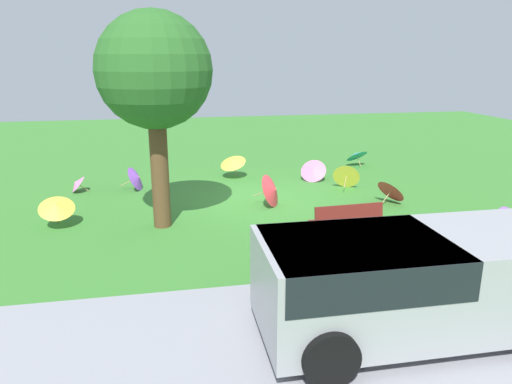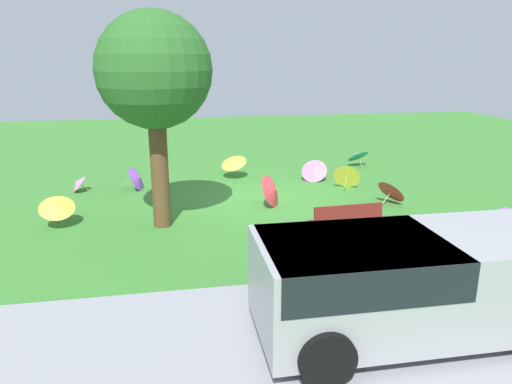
% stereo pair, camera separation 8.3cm
% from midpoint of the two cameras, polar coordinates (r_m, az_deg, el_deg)
% --- Properties ---
extents(ground, '(40.00, 40.00, 0.00)m').
position_cam_midpoint_polar(ground, '(13.91, -0.07, -0.96)').
color(ground, '#387A2D').
extents(road_strip, '(40.00, 3.90, 0.01)m').
position_cam_midpoint_polar(road_strip, '(7.57, 10.69, -16.58)').
color(road_strip, gray).
rests_on(road_strip, ground).
extents(van_dark, '(4.61, 2.15, 1.53)m').
position_cam_midpoint_polar(van_dark, '(7.43, 16.97, -9.69)').
color(van_dark, '#99999E').
rests_on(van_dark, ground).
extents(park_bench, '(1.62, 0.56, 0.90)m').
position_cam_midpoint_polar(park_bench, '(10.88, 10.51, -3.53)').
color(park_bench, maroon).
rests_on(park_bench, ground).
extents(shade_tree, '(2.67, 2.67, 5.06)m').
position_cam_midpoint_polar(shade_tree, '(11.37, -12.27, 13.72)').
color(shade_tree, brown).
rests_on(shade_tree, ground).
extents(parasol_red_0, '(0.93, 1.03, 0.75)m').
position_cam_midpoint_polar(parasol_red_0, '(14.02, 15.74, 0.24)').
color(parasol_red_0, tan).
rests_on(parasol_red_0, ground).
extents(parasol_pink_0, '(0.60, 0.64, 0.55)m').
position_cam_midpoint_polar(parasol_pink_0, '(15.65, -20.78, 0.99)').
color(parasol_pink_0, tan).
rests_on(parasol_pink_0, ground).
extents(parasol_purple_1, '(0.68, 0.66, 0.60)m').
position_cam_midpoint_polar(parasol_purple_1, '(12.90, 27.77, -2.83)').
color(parasol_purple_1, tan).
rests_on(parasol_purple_1, ground).
extents(parasol_teal_0, '(1.06, 1.03, 0.72)m').
position_cam_midpoint_polar(parasol_teal_0, '(18.60, 11.75, 4.39)').
color(parasol_teal_0, tan).
rests_on(parasol_teal_0, ground).
extents(parasol_red_1, '(0.97, 1.07, 0.94)m').
position_cam_midpoint_polar(parasol_red_1, '(13.23, 1.86, 0.25)').
color(parasol_red_1, tan).
rests_on(parasol_red_1, ground).
extents(parasol_purple_2, '(0.88, 0.88, 0.77)m').
position_cam_midpoint_polar(parasol_purple_2, '(15.32, -14.16, 1.64)').
color(parasol_purple_2, tan).
rests_on(parasol_purple_2, ground).
extents(parasol_pink_2, '(1.07, 1.00, 0.72)m').
position_cam_midpoint_polar(parasol_pink_2, '(16.12, 6.69, 2.61)').
color(parasol_pink_2, tan).
rests_on(parasol_pink_2, ground).
extents(parasol_yellow_0, '(0.97, 0.96, 0.84)m').
position_cam_midpoint_polar(parasol_yellow_0, '(15.37, 10.61, 2.02)').
color(parasol_yellow_0, tan).
rests_on(parasol_yellow_0, ground).
extents(parasol_yellow_1, '(1.00, 0.98, 0.81)m').
position_cam_midpoint_polar(parasol_yellow_1, '(12.55, -22.92, -1.58)').
color(parasol_yellow_1, tan).
rests_on(parasol_yellow_1, ground).
extents(parasol_yellow_2, '(1.23, 1.23, 0.85)m').
position_cam_midpoint_polar(parasol_yellow_2, '(16.34, -2.97, 3.69)').
color(parasol_yellow_2, tan).
rests_on(parasol_yellow_2, ground).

